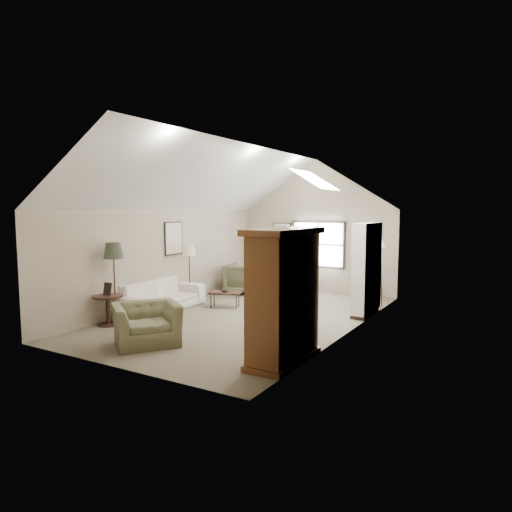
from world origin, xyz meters
The scene contains 18 objects.
room_shell centered at (0.00, 0.00, 3.21)m, with size 5.01×8.01×4.00m.
window centered at (0.10, 3.96, 1.45)m, with size 1.72×0.08×1.42m, color black.
skylight centered at (1.30, 0.90, 3.22)m, with size 0.80×1.20×0.52m, color white, non-canonical shape.
wall_art centered at (-1.88, 1.94, 1.73)m, with size 1.97×3.71×0.88m.
armoire centered at (2.18, -2.40, 1.10)m, with size 0.60×1.50×2.20m, color brown.
tv_alcove centered at (2.34, 1.60, 1.15)m, with size 0.32×1.30×2.10m, color white.
media_console centered at (2.32, 1.60, 0.30)m, with size 0.34×1.18×0.60m, color #382316.
tv_panel centered at (2.32, 1.60, 0.92)m, with size 0.05×0.90×0.55m, color black.
sofa centered at (-2.20, -0.60, 0.38)m, with size 2.62×1.02×0.76m, color beige.
armchair_near centered at (-0.48, -2.81, 0.38)m, with size 1.18×1.03×0.77m, color #6C6C4C.
armchair_far centered at (-1.66, 2.55, 0.45)m, with size 0.96×0.99×0.90m, color #5B5F42.
coffee_table centered at (-1.03, 0.57, 0.20)m, with size 0.80×0.44×0.41m, color #3D2319.
bowl centered at (-1.03, 0.57, 0.43)m, with size 0.19×0.19×0.05m, color #352415.
side_table centered at (-2.20, -2.20, 0.33)m, with size 0.66×0.66×0.66m, color #311A14.
side_chair centered at (1.77, 3.70, 0.55)m, with size 0.43×0.43×1.10m, color brown.
tripod_lamp centered at (2.20, 2.59, 1.00)m, with size 0.58×0.58×2.00m, color white, non-canonical shape.
dark_lamp centered at (-2.20, -2.00, 0.91)m, with size 0.44×0.44×1.83m, color #292C1F, non-canonical shape.
tan_lamp centered at (-2.20, 0.60, 0.82)m, with size 0.33×0.33×1.64m, color tan, non-canonical shape.
Camera 1 is at (5.51, -8.94, 2.52)m, focal length 32.00 mm.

